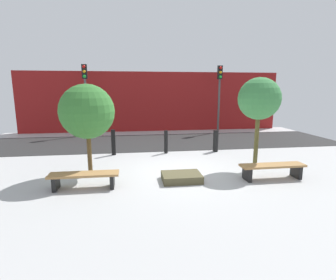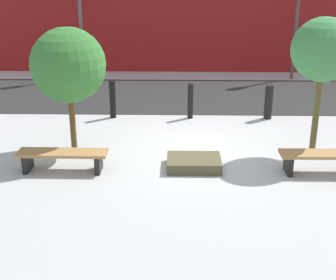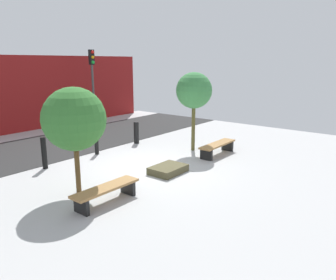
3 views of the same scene
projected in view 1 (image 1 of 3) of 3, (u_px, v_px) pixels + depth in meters
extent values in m
plane|color=#ACACAC|center=(177.00, 173.00, 8.36)|extent=(18.00, 18.00, 0.00)
cube|color=#272727|center=(160.00, 142.00, 13.21)|extent=(18.00, 4.28, 0.01)
cube|color=maroon|center=(153.00, 102.00, 16.56)|extent=(16.20, 0.50, 3.67)
cube|color=black|center=(56.00, 183.00, 6.90)|extent=(0.10, 0.46, 0.36)
cube|color=black|center=(112.00, 181.00, 7.10)|extent=(0.10, 0.46, 0.36)
cube|color=#9E7242|center=(84.00, 174.00, 6.96)|extent=(1.83, 0.48, 0.06)
cube|color=black|center=(247.00, 174.00, 7.63)|extent=(0.10, 0.46, 0.38)
cube|color=black|center=(296.00, 171.00, 7.85)|extent=(0.10, 0.46, 0.38)
cube|color=#9E7242|center=(273.00, 165.00, 7.70)|extent=(1.92, 0.48, 0.06)
cube|color=brown|center=(182.00, 177.00, 7.58)|extent=(1.12, 0.81, 0.22)
cylinder|color=brown|center=(89.00, 151.00, 7.95)|extent=(0.13, 0.13, 1.52)
sphere|color=#34722F|center=(87.00, 112.00, 7.71)|extent=(1.62, 1.62, 1.62)
cylinder|color=brown|center=(256.00, 140.00, 8.65)|extent=(0.14, 0.14, 1.94)
sphere|color=#3C8445|center=(259.00, 99.00, 8.39)|extent=(1.35, 1.35, 1.35)
cylinder|color=black|center=(113.00, 142.00, 10.50)|extent=(0.17, 0.17, 1.03)
cylinder|color=black|center=(166.00, 142.00, 10.80)|extent=(0.15, 0.15, 0.96)
cylinder|color=black|center=(216.00, 141.00, 11.10)|extent=(0.22, 0.22, 0.92)
cylinder|color=#525252|center=(86.00, 101.00, 14.67)|extent=(0.12, 0.12, 3.95)
cube|color=black|center=(84.00, 72.00, 14.36)|extent=(0.28, 0.16, 0.78)
sphere|color=red|center=(84.00, 67.00, 14.21)|extent=(0.17, 0.17, 0.17)
sphere|color=orange|center=(84.00, 71.00, 14.26)|extent=(0.17, 0.17, 0.17)
sphere|color=green|center=(84.00, 76.00, 14.31)|extent=(0.17, 0.17, 0.17)
cylinder|color=#474747|center=(219.00, 100.00, 15.74)|extent=(0.12, 0.12, 3.97)
cube|color=black|center=(220.00, 72.00, 15.43)|extent=(0.28, 0.16, 0.78)
sphere|color=red|center=(221.00, 68.00, 15.28)|extent=(0.17, 0.17, 0.17)
sphere|color=orange|center=(221.00, 72.00, 15.33)|extent=(0.17, 0.17, 0.17)
sphere|color=green|center=(220.00, 77.00, 15.38)|extent=(0.17, 0.17, 0.17)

